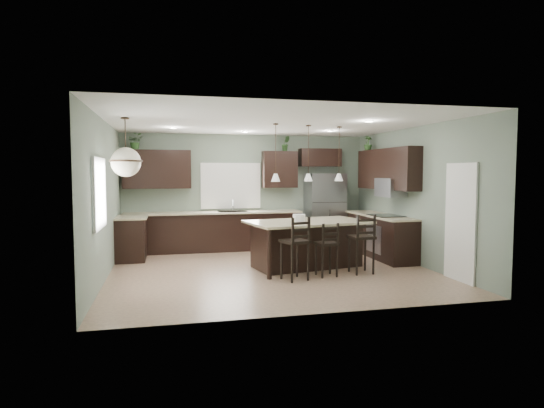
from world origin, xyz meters
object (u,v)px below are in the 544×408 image
Objects in this scene: serving_dish at (299,218)px; bar_stool_center at (326,249)px; kitchen_island at (308,244)px; bar_stool_left at (295,248)px; plant_back_left at (135,141)px; refrigerator at (325,210)px; bar_stool_right at (361,244)px.

serving_dish is 0.97m from bar_stool_center.
kitchen_island is 2.36× the size of bar_stool_center.
bar_stool_left is 3.00× the size of plant_back_left.
serving_dish is (-0.20, -0.04, 0.53)m from kitchen_island.
plant_back_left is (-3.18, 2.48, 1.59)m from serving_dish.
serving_dish is at bearing 51.23° from bar_stool_left.
plant_back_left reaches higher than kitchen_island.
refrigerator is at bearing 52.14° from kitchen_island.
serving_dish is 0.64× the size of plant_back_left.
plant_back_left reaches higher than bar_stool_right.
bar_stool_center reaches higher than kitchen_island.
kitchen_island is at bearing 135.97° from bar_stool_right.
plant_back_left is at bearing 142.08° from serving_dish.
refrigerator is 1.65× the size of bar_stool_left.
serving_dish is 1.08m from bar_stool_left.
bar_stool_center is at bearing -175.19° from bar_stool_right.
refrigerator is at bearing 65.60° from bar_stool_center.
bar_stool_left is (-0.35, -0.92, -0.44)m from serving_dish.
kitchen_island is 0.82m from bar_stool_center.
bar_stool_center is at bearing -109.01° from refrigerator.
bar_stool_left is at bearing -172.11° from bar_stool_center.
serving_dish reaches higher than kitchen_island.
refrigerator is at bearing -1.85° from plant_back_left.
serving_dish is (-1.36, -2.33, 0.07)m from refrigerator.
bar_stool_left is 1.00× the size of bar_stool_right.
plant_back_left is at bearing 133.17° from kitchen_island.
plant_back_left is (-3.38, 2.44, 2.12)m from kitchen_island.
kitchen_island is at bearing 91.17° from bar_stool_center.
plant_back_left reaches higher than bar_stool_center.
bar_stool_center is (-1.07, -3.11, -0.43)m from refrigerator.
bar_stool_left is 4.87m from plant_back_left.
bar_stool_left is 1.14× the size of bar_stool_center.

